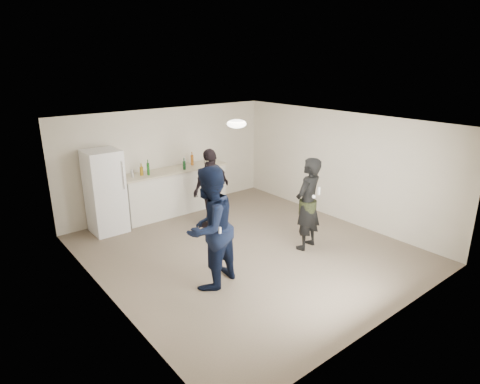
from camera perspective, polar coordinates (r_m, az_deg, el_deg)
floor at (r=8.01m, az=0.90°, el=-8.19°), size 6.00×6.00×0.00m
ceiling at (r=7.25m, az=1.00°, el=9.80°), size 6.00×6.00×0.00m
wall_back at (r=9.94m, az=-10.18°, el=4.51°), size 6.00×0.00×6.00m
wall_front at (r=5.71m, az=20.66°, el=-6.93°), size 6.00×0.00×6.00m
wall_left at (r=6.25m, az=-18.91°, el=-4.53°), size 0.00×6.00×6.00m
wall_right at (r=9.46m, az=13.92°, el=3.55°), size 0.00×6.00×6.00m
counter at (r=9.85m, az=-9.12°, el=0.04°), size 2.60×0.56×1.05m
counter_top at (r=9.69m, az=-9.28°, el=3.10°), size 2.68×0.64×0.04m
fridge at (r=8.99m, az=-18.64°, el=0.03°), size 0.70×0.70×1.80m
fridge_handle at (r=8.64m, az=-16.31°, el=2.31°), size 0.02×0.02×0.60m
ceiling_dome at (r=7.48m, az=-0.49°, el=9.68°), size 0.36×0.36×0.16m
shaker at (r=9.21m, az=-15.05°, el=2.58°), size 0.08×0.08×0.17m
man at (r=6.44m, az=-4.35°, el=-5.11°), size 1.19×1.05×2.04m
woman at (r=7.86m, az=9.62°, el=-1.69°), size 0.75×0.58×1.84m
camo_shorts at (r=7.88m, az=9.60°, el=-2.16°), size 0.34×0.34×0.28m
spectator at (r=8.80m, az=-4.09°, el=0.51°), size 1.11×0.64×1.78m
remote_man at (r=6.22m, az=-2.89°, el=-5.65°), size 0.04×0.04×0.15m
nunchuk_man at (r=6.33m, az=-2.15°, el=-5.87°), size 0.07×0.07×0.07m
remote_woman at (r=7.60m, az=11.15°, el=0.16°), size 0.04×0.04×0.15m
nunchuk_woman at (r=7.58m, az=10.44°, el=-0.65°), size 0.07×0.07×0.07m
bottle_cluster at (r=9.59m, az=-9.79°, el=3.74°), size 1.46×0.31×0.28m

